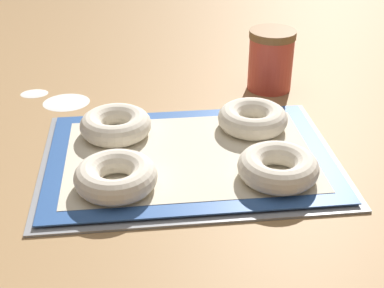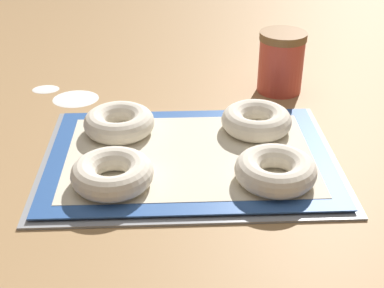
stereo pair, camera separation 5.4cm
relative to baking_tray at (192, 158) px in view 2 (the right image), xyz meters
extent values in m
plane|color=#A87F51|center=(0.00, -0.01, 0.00)|extent=(2.80, 2.80, 0.00)
cube|color=#93969B|center=(0.00, 0.00, 0.00)|extent=(0.50, 0.36, 0.01)
cube|color=#2D569E|center=(0.00, 0.00, 0.01)|extent=(0.48, 0.33, 0.00)
cube|color=beige|center=(0.00, 0.00, 0.01)|extent=(0.42, 0.27, 0.00)
torus|color=silver|center=(-0.13, -0.08, 0.03)|extent=(0.13, 0.13, 0.04)
torus|color=silver|center=(0.13, -0.09, 0.03)|extent=(0.13, 0.13, 0.04)
torus|color=silver|center=(-0.13, 0.08, 0.03)|extent=(0.13, 0.13, 0.04)
torus|color=silver|center=(0.12, 0.08, 0.03)|extent=(0.13, 0.13, 0.04)
cylinder|color=#DB4C3D|center=(0.20, 0.28, 0.05)|extent=(0.09, 0.09, 0.12)
cylinder|color=olive|center=(0.20, 0.28, 0.12)|extent=(0.10, 0.10, 0.02)
ellipsoid|color=white|center=(-0.24, 0.26, 0.00)|extent=(0.10, 0.09, 0.00)
ellipsoid|color=white|center=(-0.31, 0.31, 0.00)|extent=(0.06, 0.05, 0.00)
camera|label=1|loc=(-0.09, -0.78, 0.48)|focal=50.00mm
camera|label=2|loc=(-0.03, -0.78, 0.48)|focal=50.00mm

